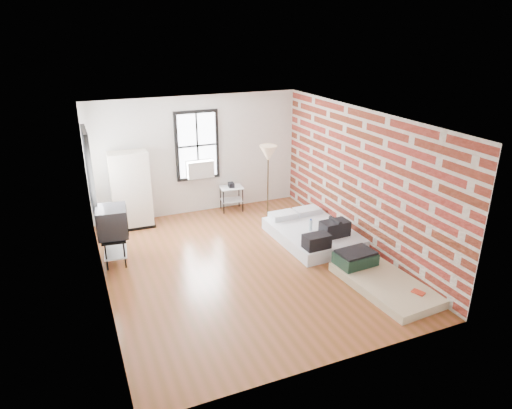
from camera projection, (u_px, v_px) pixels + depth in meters
name	position (u px, v px, depth m)	size (l,w,h in m)	color
ground	(244.00, 265.00, 8.69)	(6.00, 6.00, 0.00)	brown
room_shell	(248.00, 171.00, 8.45)	(5.02, 6.02, 2.80)	silver
mattress_main	(314.00, 233.00, 9.63)	(1.53, 2.04, 0.64)	white
mattress_bare	(378.00, 278.00, 8.01)	(1.14, 1.98, 0.41)	tan
wardrobe	(131.00, 190.00, 10.06)	(0.89, 0.53, 1.74)	black
side_table	(231.00, 192.00, 11.12)	(0.58, 0.49, 0.71)	black
floor_lamp	(268.00, 157.00, 10.04)	(0.39, 0.39, 1.81)	#302410
tv_stand	(113.00, 223.00, 8.56)	(0.62, 0.83, 1.10)	black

